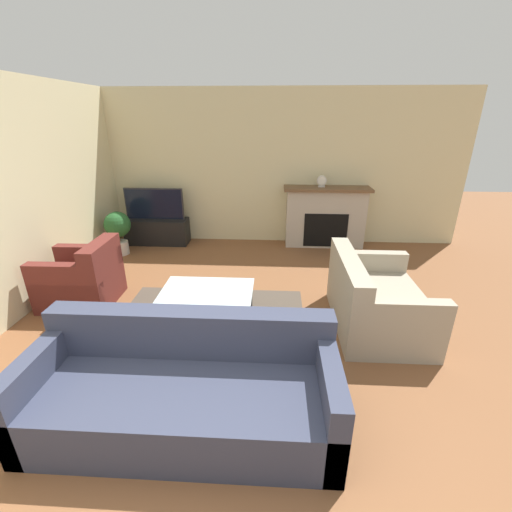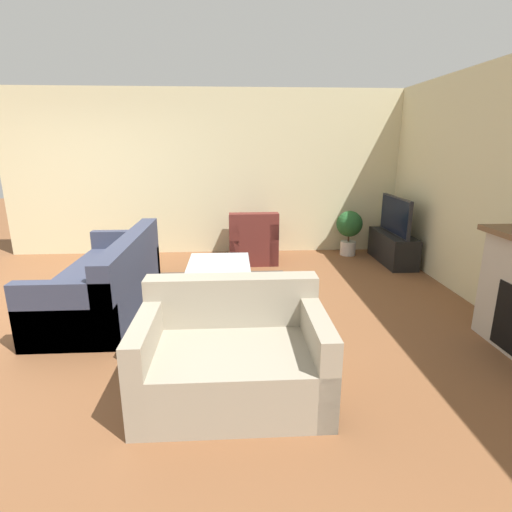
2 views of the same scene
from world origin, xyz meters
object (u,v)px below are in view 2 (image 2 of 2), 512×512
tv (395,215)px  coffee_table (219,267)px  potted_plant (349,228)px  couch_sectional (108,281)px  armchair_by_window (253,242)px  couch_loveseat (233,357)px

tv → coffee_table: size_ratio=1.05×
potted_plant → couch_sectional: bearing=-59.7°
coffee_table → armchair_by_window: bearing=163.8°
couch_sectional → coffee_table: (-0.07, 1.29, 0.12)m
coffee_table → potted_plant: potted_plant is taller
coffee_table → couch_loveseat: bearing=4.8°
coffee_table → tv: bearing=118.3°
tv → coffee_table: tv is taller
tv → potted_plant: tv is taller
armchair_by_window → coffee_table: bearing=72.9°
coffee_table → potted_plant: (-1.93, 2.13, 0.06)m
couch_loveseat → potted_plant: size_ratio=1.81×
couch_sectional → potted_plant: size_ratio=3.03×
couch_sectional → coffee_table: 1.30m
tv → armchair_by_window: 2.27m
couch_sectional → couch_loveseat: (1.80, 1.45, 0.00)m
couch_sectional → armchair_by_window: bearing=134.8°
potted_plant → tv: bearing=51.0°
couch_loveseat → potted_plant: couch_loveseat is taller
couch_loveseat → armchair_by_window: size_ratio=1.57×
tv → couch_loveseat: tv is taller
couch_loveseat → potted_plant: bearing=62.6°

